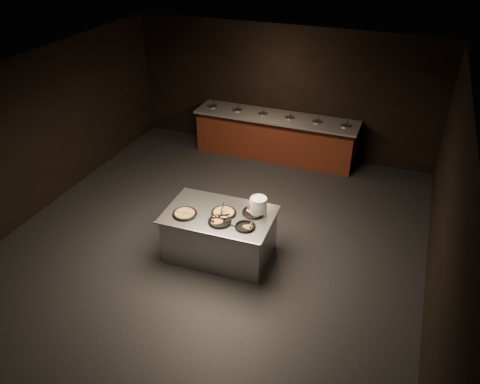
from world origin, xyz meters
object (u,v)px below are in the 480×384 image
Objects in this scene: serving_counter at (220,235)px; pan_cheese_whole at (224,212)px; plate_stack at (258,206)px; pan_veggie_whole at (185,213)px.

pan_cheese_whole reaches higher than serving_counter.
plate_stack reaches higher than serving_counter.
pan_veggie_whole is at bearing -156.94° from plate_stack.
plate_stack is 0.70× the size of pan_cheese_whole.
plate_stack is 0.71× the size of pan_veggie_whole.
serving_counter is 6.31× the size of plate_stack.
pan_veggie_whole is 0.62m from pan_cheese_whole.
serving_counter is at bearing -159.41° from pan_cheese_whole.
pan_cheese_whole is at bearing 23.69° from pan_veggie_whole.
plate_stack is 1.18m from pan_veggie_whole.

